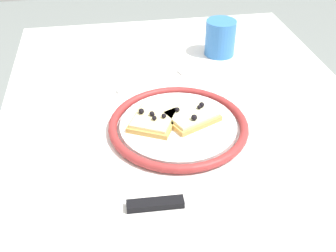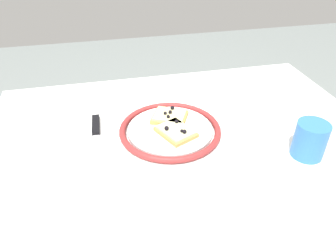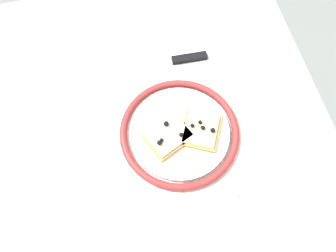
% 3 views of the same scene
% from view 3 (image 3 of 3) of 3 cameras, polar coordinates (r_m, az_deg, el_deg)
% --- Properties ---
extents(ground_plane, '(6.00, 6.00, 0.00)m').
position_cam_3_polar(ground_plane, '(1.49, 0.28, -13.97)').
color(ground_plane, slate).
extents(dining_table, '(1.05, 0.76, 0.75)m').
position_cam_3_polar(dining_table, '(0.85, 0.48, -6.18)').
color(dining_table, white).
rests_on(dining_table, ground_plane).
extents(plate, '(0.27, 0.27, 0.02)m').
position_cam_3_polar(plate, '(0.77, 1.93, -1.02)').
color(plate, white).
rests_on(plate, dining_table).
extents(pizza_slice_near, '(0.11, 0.12, 0.03)m').
position_cam_3_polar(pizza_slice_near, '(0.75, 0.04, -1.70)').
color(pizza_slice_near, tan).
rests_on(pizza_slice_near, plate).
extents(pizza_slice_far, '(0.12, 0.11, 0.03)m').
position_cam_3_polar(pizza_slice_far, '(0.76, 5.56, -0.58)').
color(pizza_slice_far, tan).
rests_on(pizza_slice_far, plate).
extents(knife, '(0.03, 0.24, 0.01)m').
position_cam_3_polar(knife, '(0.87, 1.49, 11.04)').
color(knife, silver).
rests_on(knife, dining_table).
extents(fork, '(0.09, 0.19, 0.00)m').
position_cam_3_polar(fork, '(0.73, 6.73, -14.77)').
color(fork, '#BABABA').
rests_on(fork, dining_table).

